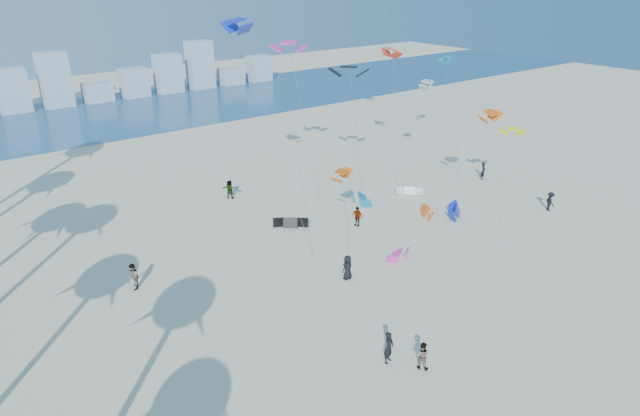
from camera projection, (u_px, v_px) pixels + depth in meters
ground at (469, 408)px, 27.10m from camera, size 220.00×220.00×0.00m
ocean at (68, 120)px, 79.57m from camera, size 220.00×220.00×0.00m
kitesurfer_near at (389, 347)px, 29.98m from camera, size 0.82×0.69×1.91m
kitesurfer_mid at (422, 355)px, 29.55m from camera, size 0.96×1.01×1.64m
kitesurfers_far at (340, 216)px, 46.21m from camera, size 37.14×21.43×1.86m
grounded_kites at (389, 212)px, 48.10m from camera, size 16.27×11.64×1.00m
flying_kites at (372, 60)px, 47.09m from camera, size 30.14×24.00×18.50m
distant_skyline at (38, 89)px, 84.98m from camera, size 85.00×3.00×8.40m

